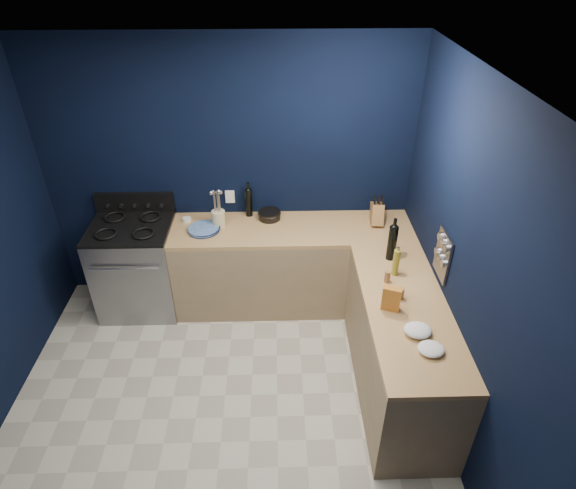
{
  "coord_description": "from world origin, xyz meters",
  "views": [
    {
      "loc": [
        0.46,
        -2.44,
        3.31
      ],
      "look_at": [
        0.55,
        1.0,
        1.0
      ],
      "focal_mm": 29.96,
      "sensor_mm": 36.0,
      "label": 1
    }
  ],
  "objects_px": {
    "gas_range": "(138,268)",
    "knife_block": "(377,214)",
    "plate_stack": "(204,229)",
    "crouton_bag": "(391,298)",
    "utensil_crock": "(219,218)"
  },
  "relations": [
    {
      "from": "plate_stack",
      "to": "knife_block",
      "type": "bearing_deg",
      "value": 3.59
    },
    {
      "from": "plate_stack",
      "to": "crouton_bag",
      "type": "relative_size",
      "value": 1.45
    },
    {
      "from": "gas_range",
      "to": "utensil_crock",
      "type": "xyz_separation_m",
      "value": [
        0.83,
        0.07,
        0.52
      ]
    },
    {
      "from": "gas_range",
      "to": "knife_block",
      "type": "xyz_separation_m",
      "value": [
        2.34,
        0.08,
        0.54
      ]
    },
    {
      "from": "knife_block",
      "to": "gas_range",
      "type": "bearing_deg",
      "value": -174.01
    },
    {
      "from": "knife_block",
      "to": "utensil_crock",
      "type": "bearing_deg",
      "value": -175.63
    },
    {
      "from": "knife_block",
      "to": "crouton_bag",
      "type": "xyz_separation_m",
      "value": [
        -0.12,
        -1.24,
        -0.0
      ]
    },
    {
      "from": "plate_stack",
      "to": "knife_block",
      "type": "height_order",
      "value": "knife_block"
    },
    {
      "from": "plate_stack",
      "to": "crouton_bag",
      "type": "bearing_deg",
      "value": -36.64
    },
    {
      "from": "gas_range",
      "to": "knife_block",
      "type": "distance_m",
      "value": 2.41
    },
    {
      "from": "plate_stack",
      "to": "utensil_crock",
      "type": "bearing_deg",
      "value": 34.1
    },
    {
      "from": "plate_stack",
      "to": "knife_block",
      "type": "xyz_separation_m",
      "value": [
        1.65,
        0.1,
        0.08
      ]
    },
    {
      "from": "gas_range",
      "to": "plate_stack",
      "type": "height_order",
      "value": "plate_stack"
    },
    {
      "from": "utensil_crock",
      "to": "crouton_bag",
      "type": "relative_size",
      "value": 0.79
    },
    {
      "from": "gas_range",
      "to": "utensil_crock",
      "type": "distance_m",
      "value": 0.99
    }
  ]
}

